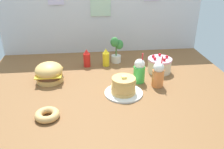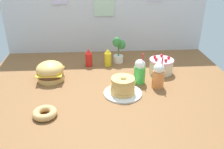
# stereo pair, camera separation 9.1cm
# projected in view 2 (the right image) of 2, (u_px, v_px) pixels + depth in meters

# --- Properties ---
(ground_plane) EXTENTS (2.47, 2.00, 0.02)m
(ground_plane) POSITION_uv_depth(u_px,v_px,m) (111.00, 89.00, 2.26)
(ground_plane) COLOR brown
(back_wall) EXTENTS (2.47, 0.04, 0.95)m
(back_wall) POSITION_uv_depth(u_px,v_px,m) (106.00, 14.00, 2.94)
(back_wall) COLOR silver
(back_wall) RESTS_ON ground_plane
(burger) EXTENTS (0.27, 0.27, 0.19)m
(burger) POSITION_uv_depth(u_px,v_px,m) (50.00, 71.00, 2.37)
(burger) COLOR #DBA859
(burger) RESTS_ON ground_plane
(pancake_stack) EXTENTS (0.34, 0.34, 0.18)m
(pancake_stack) POSITION_uv_depth(u_px,v_px,m) (123.00, 87.00, 2.12)
(pancake_stack) COLOR white
(pancake_stack) RESTS_ON ground_plane
(layer_cake) EXTENTS (0.25, 0.25, 0.18)m
(layer_cake) POSITION_uv_depth(u_px,v_px,m) (161.00, 66.00, 2.52)
(layer_cake) COLOR beige
(layer_cake) RESTS_ON ground_plane
(ketchup_bottle) EXTENTS (0.08, 0.08, 0.20)m
(ketchup_bottle) POSITION_uv_depth(u_px,v_px,m) (89.00, 58.00, 2.68)
(ketchup_bottle) COLOR red
(ketchup_bottle) RESTS_ON ground_plane
(mustard_bottle) EXTENTS (0.08, 0.08, 0.20)m
(mustard_bottle) POSITION_uv_depth(u_px,v_px,m) (108.00, 58.00, 2.69)
(mustard_bottle) COLOR yellow
(mustard_bottle) RESTS_ON ground_plane
(cream_soda_cup) EXTENTS (0.11, 0.11, 0.30)m
(cream_soda_cup) POSITION_uv_depth(u_px,v_px,m) (140.00, 71.00, 2.30)
(cream_soda_cup) COLOR green
(cream_soda_cup) RESTS_ON ground_plane
(orange_float_cup) EXTENTS (0.11, 0.11, 0.30)m
(orange_float_cup) POSITION_uv_depth(u_px,v_px,m) (158.00, 75.00, 2.22)
(orange_float_cup) COLOR orange
(orange_float_cup) RESTS_ON ground_plane
(donut_pink_glaze) EXTENTS (0.19, 0.19, 0.06)m
(donut_pink_glaze) POSITION_uv_depth(u_px,v_px,m) (45.00, 113.00, 1.84)
(donut_pink_glaze) COLOR tan
(donut_pink_glaze) RESTS_ON ground_plane
(potted_plant) EXTENTS (0.15, 0.12, 0.31)m
(potted_plant) POSITION_uv_depth(u_px,v_px,m) (118.00, 49.00, 2.75)
(potted_plant) COLOR white
(potted_plant) RESTS_ON ground_plane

